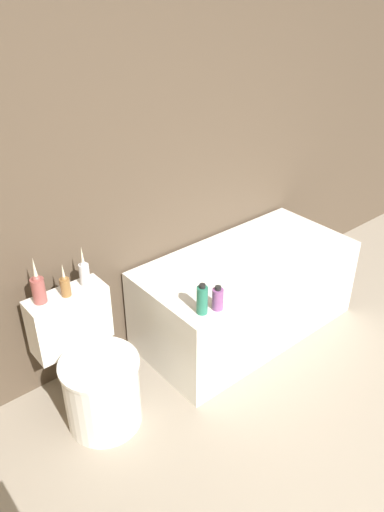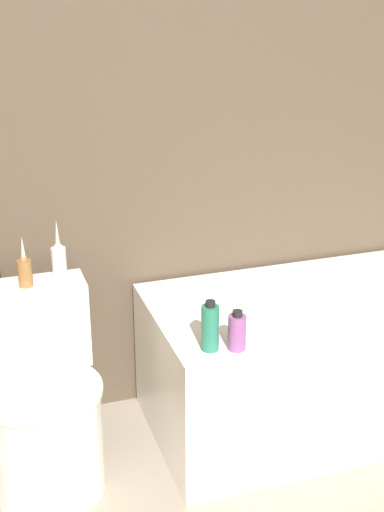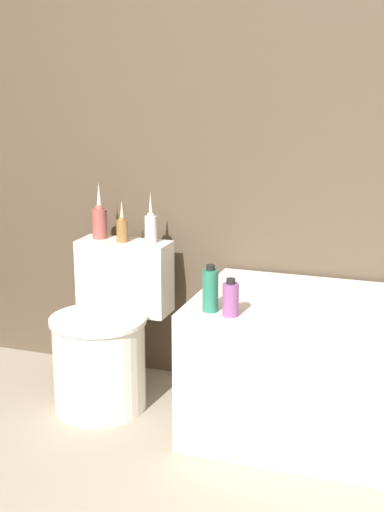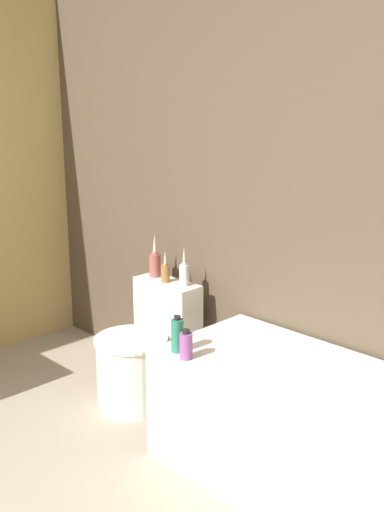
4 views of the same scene
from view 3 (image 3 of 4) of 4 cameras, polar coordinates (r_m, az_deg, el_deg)
wall_back_tiled at (r=3.27m, az=1.62°, el=11.88°), size 6.40×0.06×2.60m
bathtub at (r=2.96m, az=14.38°, el=-9.15°), size 1.45×0.71×0.57m
toilet at (r=3.22m, az=-6.86°, el=-6.58°), size 0.43×0.58×0.70m
vase_gold at (r=3.34m, az=-7.40°, el=2.91°), size 0.07×0.07×0.26m
vase_silver at (r=3.26m, az=-5.61°, el=2.25°), size 0.05×0.05×0.19m
vase_bronze at (r=3.23m, az=-3.31°, el=2.43°), size 0.06×0.06×0.23m
shampoo_bottle_tall at (r=2.70m, az=1.48°, el=-2.72°), size 0.06×0.06×0.18m
shampoo_bottle_short at (r=2.66m, az=3.11°, el=-3.45°), size 0.06×0.06×0.15m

